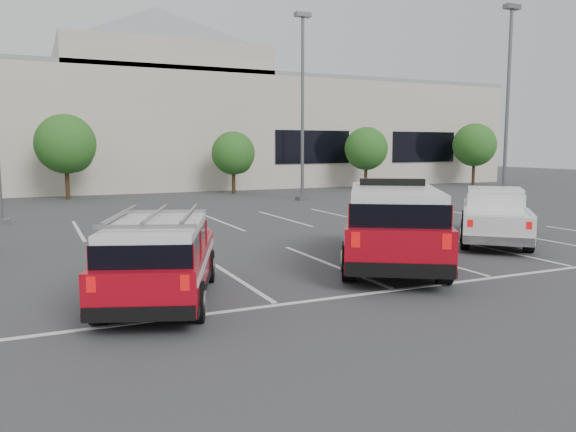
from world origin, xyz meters
The scene contains 12 objects.
ground centered at (0.00, 0.00, 0.00)m, with size 120.00×120.00×0.00m, color #38383B.
stall_markings centered at (0.00, 4.50, 0.01)m, with size 23.00×15.00×0.01m, color silver.
convention_building centered at (0.18, 31.86, 4.72)m, with size 60.00×16.99×13.20m.
tree_mid_left centered at (-4.91, 22.05, 3.04)m, with size 3.37×3.37×4.85m.
tree_mid_right centered at (5.09, 22.05, 2.50)m, with size 2.77×2.77×3.99m.
tree_right centered at (15.09, 22.05, 2.77)m, with size 3.07×3.07×4.42m.
tree_far_right centered at (25.09, 22.05, 3.04)m, with size 3.37×3.37×4.85m.
light_pole_mid centered at (7.00, 16.00, 5.19)m, with size 0.90×0.60×10.24m.
light_pole_right centered at (16.00, 10.00, 5.19)m, with size 0.90×0.60×10.24m.
fire_chief_suv centered at (1.39, -0.70, 0.89)m, with size 5.15×6.42×2.17m.
white_pickup centered at (6.51, 1.03, 0.66)m, with size 5.03×5.28×1.67m.
ladder_suv centered at (-4.66, -1.67, 0.71)m, with size 3.24×4.87×1.79m.
Camera 1 is at (-6.82, -12.34, 2.98)m, focal length 35.00 mm.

